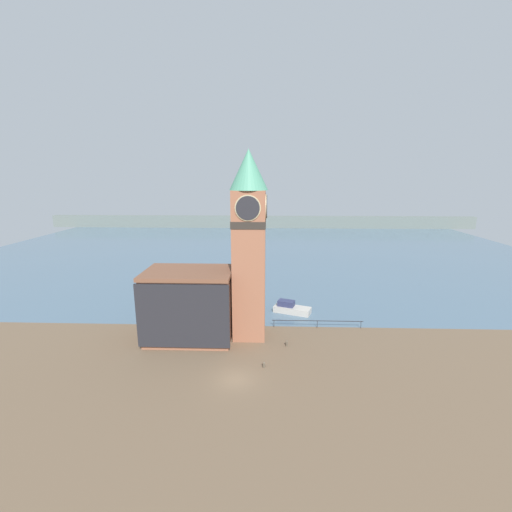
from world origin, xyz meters
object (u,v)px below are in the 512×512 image
object	(u,v)px
pier_building	(189,305)
mooring_bollard_near	(264,364)
clock_tower	(249,242)
mooring_bollard_far	(287,343)
boat_near	(291,308)

from	to	relation	value
pier_building	mooring_bollard_near	distance (m)	12.96
clock_tower	mooring_bollard_far	distance (m)	13.80
clock_tower	boat_near	bearing A→B (deg)	53.50
clock_tower	pier_building	distance (m)	11.48
boat_near	mooring_bollard_near	xyz separation A→B (m)	(-4.12, -16.44, -0.32)
clock_tower	mooring_bollard_far	size ratio (longest dim) A/B	30.40
clock_tower	pier_building	size ratio (longest dim) A/B	2.14
boat_near	mooring_bollard_far	xyz separation A→B (m)	(-1.26, -11.30, -0.26)
mooring_bollard_near	mooring_bollard_far	world-z (taller)	mooring_bollard_far
mooring_bollard_far	pier_building	bearing A→B (deg)	171.41
mooring_bollard_near	boat_near	bearing A→B (deg)	75.95
pier_building	mooring_bollard_far	world-z (taller)	pier_building
mooring_bollard_near	mooring_bollard_far	bearing A→B (deg)	60.99
mooring_bollard_near	clock_tower	bearing A→B (deg)	104.48
mooring_bollard_near	pier_building	bearing A→B (deg)	144.58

